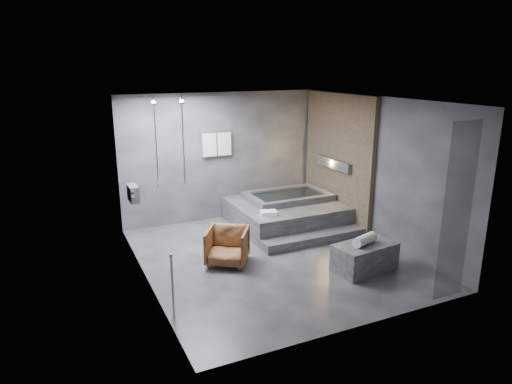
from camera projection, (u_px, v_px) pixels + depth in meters
name	position (u px, v px, depth m)	size (l,w,h in m)	color
room	(287.00, 159.00, 8.16)	(5.00, 5.04, 2.82)	#29292B
tub_deck	(286.00, 213.00, 9.88)	(2.20, 2.00, 0.50)	#2D2E30
tub_step	(315.00, 239.00, 8.89)	(2.20, 0.36, 0.18)	#2D2E30
concrete_bench	(365.00, 257.00, 7.68)	(1.05, 0.58, 0.47)	#353538
driftwood_chair	(227.00, 246.00, 7.92)	(0.69, 0.71, 0.64)	#452411
rolled_towel	(365.00, 240.00, 7.58)	(0.17, 0.17, 0.48)	white
deck_towel	(269.00, 213.00, 8.99)	(0.31, 0.23, 0.08)	white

